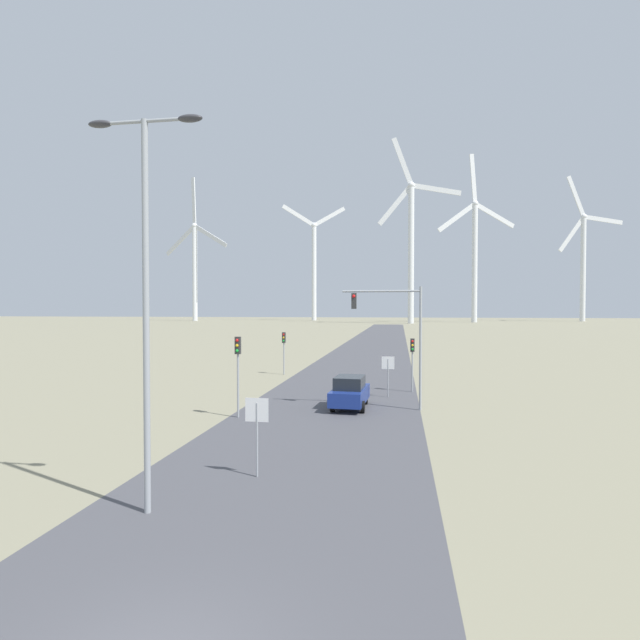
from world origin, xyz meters
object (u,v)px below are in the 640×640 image
object	(u,v)px
traffic_light_post_near_right	(412,353)
wind_turbine_center	(411,240)
wind_turbine_left	(314,262)
traffic_light_post_near_left	(238,358)
stop_sign_near	(257,422)
wind_turbine_right	(475,249)
traffic_light_mast_overhead	(395,323)
car_approaching	(350,392)
stop_sign_far	(388,369)
wind_turbine_far_left	(195,261)
traffic_light_post_mid_left	(284,344)
wind_turbine_far_right	(583,257)
streetlamp	(146,270)

from	to	relation	value
traffic_light_post_near_right	wind_turbine_center	world-z (taller)	wind_turbine_center
traffic_light_post_near_right	wind_turbine_left	xyz separation A→B (m)	(-40.35, 194.82, 24.34)
traffic_light_post_near_left	wind_turbine_left	bearing A→B (deg)	98.68
stop_sign_near	wind_turbine_right	bearing A→B (deg)	79.82
wind_turbine_center	wind_turbine_right	size ratio (longest dim) A/B	1.02
traffic_light_post_near_right	wind_turbine_center	bearing A→B (deg)	88.80
traffic_light_mast_overhead	car_approaching	xyz separation A→B (m)	(-2.53, -0.01, -3.94)
traffic_light_mast_overhead	wind_turbine_right	bearing A→B (deg)	80.53
stop_sign_far	wind_turbine_far_left	world-z (taller)	wind_turbine_far_left
traffic_light_post_mid_left	wind_turbine_far_right	distance (m)	210.56
stop_sign_far	wind_turbine_far_right	distance (m)	215.82
stop_sign_far	traffic_light_post_mid_left	xyz separation A→B (m)	(-9.09, 9.57, 0.84)
stop_sign_near	traffic_light_post_near_right	distance (m)	19.03
streetlamp	traffic_light_post_mid_left	size ratio (longest dim) A/B	3.01
stop_sign_near	car_approaching	world-z (taller)	stop_sign_near
traffic_light_mast_overhead	wind_turbine_far_left	bearing A→B (deg)	116.22
stop_sign_near	traffic_light_mast_overhead	bearing A→B (deg)	69.71
traffic_light_post_near_right	wind_turbine_left	size ratio (longest dim) A/B	0.07
wind_turbine_far_left	car_approaching	bearing A→B (deg)	-64.42
wind_turbine_center	wind_turbine_far_right	distance (m)	85.89
streetlamp	traffic_light_post_near_left	bearing A→B (deg)	96.58
traffic_light_post_near_left	wind_turbine_far_right	distance (m)	225.17
traffic_light_post_near_left	traffic_light_mast_overhead	bearing A→B (deg)	22.86
wind_turbine_left	wind_turbine_center	xyz separation A→B (m)	(43.56, -41.03, 3.89)
stop_sign_far	wind_turbine_center	size ratio (longest dim) A/B	0.04
stop_sign_far	traffic_light_post_mid_left	size ratio (longest dim) A/B	0.72
stop_sign_near	wind_turbine_far_right	distance (m)	232.00
stop_sign_near	wind_turbine_far_right	size ratio (longest dim) A/B	0.04
streetlamp	wind_turbine_right	size ratio (longest dim) A/B	0.16
wind_turbine_far_left	wind_turbine_right	size ratio (longest dim) A/B	0.96
streetlamp	wind_turbine_center	distance (m)	177.28
stop_sign_far	car_approaching	bearing A→B (deg)	-118.39
wind_turbine_center	wind_turbine_left	bearing A→B (deg)	136.71
car_approaching	wind_turbine_right	size ratio (longest dim) A/B	0.06
stop_sign_near	traffic_light_post_mid_left	size ratio (longest dim) A/B	0.74
wind_turbine_right	stop_sign_far	bearing A→B (deg)	-99.81
traffic_light_post_near_left	stop_sign_far	bearing A→B (deg)	43.58
stop_sign_far	wind_turbine_left	world-z (taller)	wind_turbine_left
traffic_light_post_mid_left	streetlamp	bearing A→B (deg)	-84.28
car_approaching	wind_turbine_center	bearing A→B (deg)	87.54
traffic_light_post_near_left	wind_turbine_right	world-z (taller)	wind_turbine_right
wind_turbine_far_left	wind_turbine_far_right	size ratio (longest dim) A/B	1.03
stop_sign_near	traffic_light_post_mid_left	distance (m)	26.01
traffic_light_post_near_left	traffic_light_post_near_right	bearing A→B (deg)	45.91
stop_sign_far	wind_turbine_far_right	world-z (taller)	wind_turbine_far_right
stop_sign_near	wind_turbine_center	size ratio (longest dim) A/B	0.04
streetlamp	traffic_light_post_near_left	distance (m)	12.66
stop_sign_near	traffic_light_mast_overhead	world-z (taller)	traffic_light_mast_overhead
wind_turbine_center	wind_turbine_far_right	xyz separation A→B (m)	(74.22, 43.12, -3.08)
traffic_light_mast_overhead	wind_turbine_right	distance (m)	183.18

